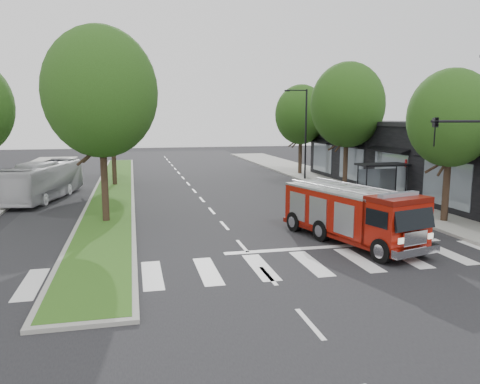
% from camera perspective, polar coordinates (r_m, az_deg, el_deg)
% --- Properties ---
extents(ground, '(140.00, 140.00, 0.00)m').
position_cam_1_polar(ground, '(20.52, 0.27, -6.61)').
color(ground, black).
rests_on(ground, ground).
extents(sidewalk_right, '(5.00, 80.00, 0.15)m').
position_cam_1_polar(sidewalk_right, '(34.27, 17.00, -0.53)').
color(sidewalk_right, gray).
rests_on(sidewalk_right, ground).
extents(median, '(3.00, 50.00, 0.15)m').
position_cam_1_polar(median, '(37.65, -15.09, 0.39)').
color(median, gray).
rests_on(median, ground).
extents(storefront_row, '(8.00, 30.00, 5.00)m').
position_cam_1_polar(storefront_row, '(36.44, 23.34, 3.52)').
color(storefront_row, black).
rests_on(storefront_row, ground).
extents(bus_shelter, '(3.20, 1.60, 2.61)m').
position_cam_1_polar(bus_shelter, '(31.77, 16.79, 2.33)').
color(bus_shelter, black).
rests_on(bus_shelter, ground).
extents(tree_right_near, '(4.40, 4.40, 8.05)m').
position_cam_1_polar(tree_right_near, '(26.61, 24.33, 8.19)').
color(tree_right_near, black).
rests_on(tree_right_near, ground).
extents(tree_right_mid, '(5.60, 5.60, 9.72)m').
position_cam_1_polar(tree_right_mid, '(36.91, 12.96, 10.29)').
color(tree_right_mid, black).
rests_on(tree_right_mid, ground).
extents(tree_right_far, '(5.00, 5.00, 8.73)m').
position_cam_1_polar(tree_right_far, '(46.11, 7.44, 9.34)').
color(tree_right_far, black).
rests_on(tree_right_far, ground).
extents(tree_median_near, '(5.80, 5.80, 10.16)m').
position_cam_1_polar(tree_median_near, '(25.30, -16.65, 11.56)').
color(tree_median_near, black).
rests_on(tree_median_near, ground).
extents(tree_median_far, '(5.60, 5.60, 9.72)m').
position_cam_1_polar(tree_median_far, '(39.27, -15.38, 10.11)').
color(tree_median_far, black).
rests_on(tree_median_far, ground).
extents(streetlight_right_far, '(2.11, 0.20, 8.00)m').
position_cam_1_polar(streetlight_right_far, '(41.97, 7.83, 7.51)').
color(streetlight_right_far, black).
rests_on(streetlight_right_far, ground).
extents(fire_engine, '(4.18, 7.93, 2.64)m').
position_cam_1_polar(fire_engine, '(21.43, 13.36, -2.70)').
color(fire_engine, '#550A04').
rests_on(fire_engine, ground).
extents(city_bus, '(4.19, 9.54, 2.59)m').
position_cam_1_polar(city_bus, '(34.62, -22.74, 1.29)').
color(city_bus, '#BABABE').
rests_on(city_bus, ground).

